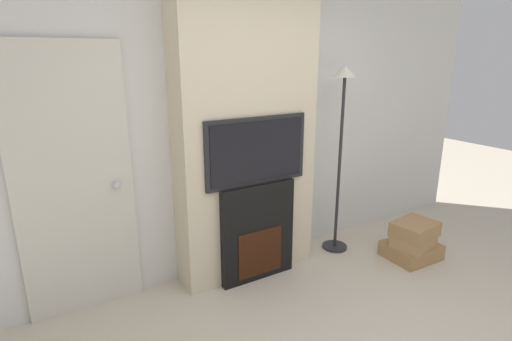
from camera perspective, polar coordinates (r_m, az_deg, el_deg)
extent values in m
cube|color=silver|center=(3.52, -2.96, 7.13)|extent=(6.00, 0.06, 2.70)
cube|color=beige|center=(3.35, -1.42, 6.69)|extent=(1.23, 0.32, 2.70)
cube|color=black|center=(3.49, 0.00, -8.65)|extent=(0.69, 0.14, 0.87)
cube|color=#33160A|center=(3.52, 0.63, -11.65)|extent=(0.43, 0.01, 0.42)
cube|color=black|center=(3.26, 0.00, 2.84)|extent=(0.93, 0.06, 0.56)
cube|color=black|center=(3.23, 0.30, 2.73)|extent=(0.85, 0.01, 0.49)
cylinder|color=#262628|center=(4.24, 11.15, -10.59)|extent=(0.25, 0.25, 0.03)
cylinder|color=#262628|center=(3.94, 11.83, 0.59)|extent=(0.03, 0.03, 1.68)
cone|color=silver|center=(3.80, 12.62, 13.66)|extent=(0.22, 0.22, 0.10)
cube|color=#A37A4C|center=(4.24, 21.27, -10.57)|extent=(0.49, 0.42, 0.15)
cube|color=tan|center=(4.13, 21.56, -9.40)|extent=(0.41, 0.33, 0.10)
cube|color=#A37A4C|center=(4.09, 21.75, -7.79)|extent=(0.44, 0.37, 0.14)
cube|color=beige|center=(3.15, -24.53, -1.89)|extent=(0.82, 0.04, 2.01)
sphere|color=silver|center=(3.16, -19.23, -2.00)|extent=(0.06, 0.06, 0.06)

